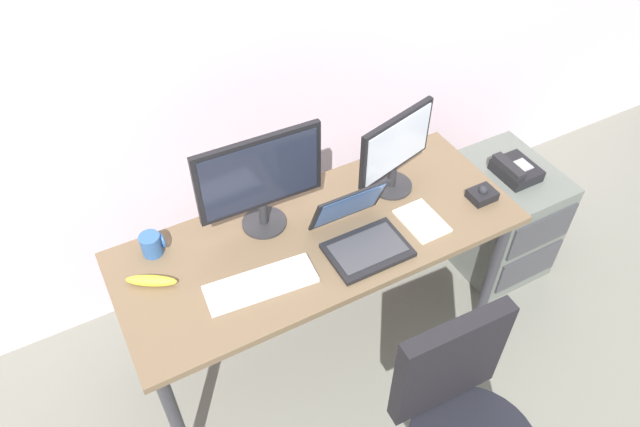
# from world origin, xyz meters

# --- Properties ---
(ground_plane) EXTENTS (8.00, 8.00, 0.00)m
(ground_plane) POSITION_xyz_m (0.00, 0.00, 0.00)
(ground_plane) COLOR slate
(back_wall) EXTENTS (6.00, 0.10, 2.80)m
(back_wall) POSITION_xyz_m (0.00, 0.68, 1.40)
(back_wall) COLOR silver
(back_wall) RESTS_ON ground
(desk) EXTENTS (1.63, 0.65, 0.73)m
(desk) POSITION_xyz_m (0.00, 0.00, 0.65)
(desk) COLOR brown
(desk) RESTS_ON ground
(file_cabinet) EXTENTS (0.42, 0.53, 0.60)m
(file_cabinet) POSITION_xyz_m (1.06, 0.03, 0.30)
(file_cabinet) COLOR #5A6059
(file_cabinet) RESTS_ON ground
(desk_phone) EXTENTS (0.17, 0.20, 0.09)m
(desk_phone) POSITION_xyz_m (1.05, 0.01, 0.63)
(desk_phone) COLOR black
(desk_phone) RESTS_ON file_cabinet
(monitor_main) EXTENTS (0.50, 0.18, 0.43)m
(monitor_main) POSITION_xyz_m (-0.17, 0.16, 0.97)
(monitor_main) COLOR #262628
(monitor_main) RESTS_ON desk
(monitor_side) EXTENTS (0.39, 0.18, 0.37)m
(monitor_side) POSITION_xyz_m (0.41, 0.10, 0.93)
(monitor_side) COLOR #262628
(monitor_side) RESTS_ON desk
(keyboard) EXTENTS (0.42, 0.17, 0.03)m
(keyboard) POSITION_xyz_m (-0.31, -0.12, 0.74)
(keyboard) COLOR silver
(keyboard) RESTS_ON desk
(laptop) EXTENTS (0.31, 0.31, 0.22)m
(laptop) POSITION_xyz_m (0.12, -0.11, 0.78)
(laptop) COLOR black
(laptop) RESTS_ON desk
(trackball_mouse) EXTENTS (0.11, 0.09, 0.07)m
(trackball_mouse) POSITION_xyz_m (0.70, -0.14, 0.75)
(trackball_mouse) COLOR black
(trackball_mouse) RESTS_ON desk
(coffee_mug) EXTENTS (0.09, 0.08, 0.09)m
(coffee_mug) POSITION_xyz_m (-0.61, 0.22, 0.77)
(coffee_mug) COLOR #2D558F
(coffee_mug) RESTS_ON desk
(paper_notepad) EXTENTS (0.15, 0.21, 0.01)m
(paper_notepad) POSITION_xyz_m (0.40, -0.13, 0.73)
(paper_notepad) COLOR white
(paper_notepad) RESTS_ON desk
(banana) EXTENTS (0.19, 0.14, 0.04)m
(banana) POSITION_xyz_m (-0.66, 0.08, 0.75)
(banana) COLOR yellow
(banana) RESTS_ON desk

